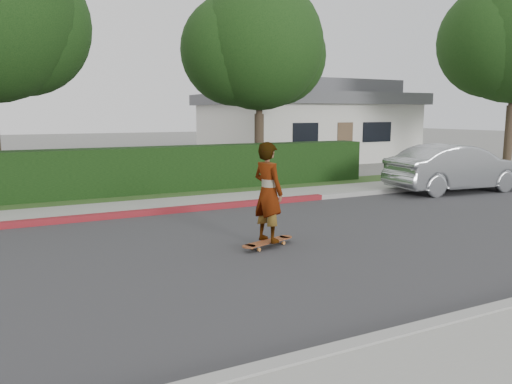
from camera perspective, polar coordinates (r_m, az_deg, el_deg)
ground at (r=11.12m, az=14.96°, el=-4.46°), size 120.00×120.00×0.00m
road at (r=11.12m, az=14.96°, el=-4.43°), size 60.00×8.00×0.01m
curb_far at (r=14.34m, az=4.01°, el=-0.89°), size 60.00×0.20×0.15m
curb_red_section at (r=12.57m, az=-15.97°, el=-2.61°), size 12.00×0.21×0.15m
sidewalk_far at (r=15.11m, az=2.26°, el=-0.43°), size 60.00×1.60×0.12m
planting_strip at (r=16.51m, az=-0.45°, el=0.34°), size 60.00×1.60×0.10m
hedge at (r=15.90m, az=-11.16°, el=2.39°), size 15.00×1.00×1.50m
tree_center at (r=19.46m, az=0.07°, el=15.98°), size 5.66×4.84×7.44m
tree_right at (r=24.83m, az=27.22°, el=15.16°), size 6.32×5.60×8.56m
house at (r=28.47m, az=5.59°, el=8.04°), size 10.60×8.60×4.30m
skateboard at (r=9.51m, az=1.37°, el=-5.72°), size 1.27×0.61×0.12m
skateboarder at (r=9.32m, az=1.39°, el=-0.01°), size 0.62×0.78×1.88m
car_silver at (r=17.44m, az=21.92°, el=2.53°), size 4.80×2.09×1.54m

